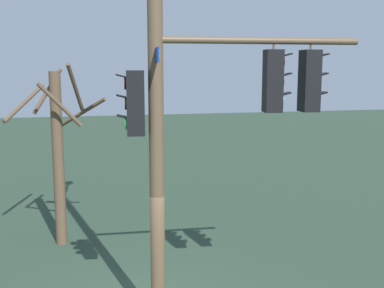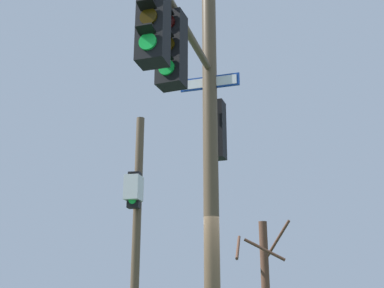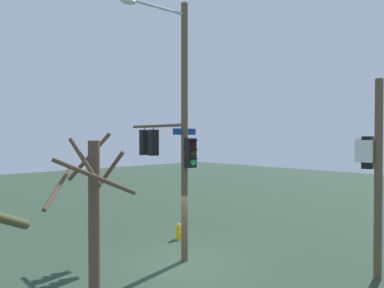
{
  "view_description": "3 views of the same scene",
  "coord_description": "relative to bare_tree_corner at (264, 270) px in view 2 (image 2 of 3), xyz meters",
  "views": [
    {
      "loc": [
        1.02,
        8.28,
        4.73
      ],
      "look_at": [
        -0.85,
        0.34,
        3.43
      ],
      "focal_mm": 44.68,
      "sensor_mm": 36.0,
      "label": 1
    },
    {
      "loc": [
        -7.75,
        -1.26,
        1.38
      ],
      "look_at": [
        -0.02,
        0.58,
        3.87
      ],
      "focal_mm": 43.04,
      "sensor_mm": 36.0,
      "label": 2
    },
    {
      "loc": [
        10.04,
        -9.27,
        4.73
      ],
      "look_at": [
        0.02,
        0.33,
        4.47
      ],
      "focal_mm": 34.41,
      "sensor_mm": 36.0,
      "label": 3
    }
  ],
  "objects": [
    {
      "name": "bare_tree_corner",
      "position": [
        0.0,
        0.0,
        0.0
      ],
      "size": [
        1.95,
        1.98,
        3.66
      ],
      "color": "brown",
      "rests_on": "ground"
    },
    {
      "name": "secondary_pole_assembly",
      "position": [
        -3.26,
        3.51,
        1.76
      ],
      "size": [
        0.83,
        0.46,
        6.66
      ],
      "rotation": [
        0.0,
        0.0,
        3.16
      ],
      "color": "brown",
      "rests_on": "ground"
    },
    {
      "name": "main_signal_pole_assembly",
      "position": [
        -9.44,
        0.0,
        3.04
      ],
      "size": [
        4.32,
        3.29,
        9.79
      ],
      "rotation": [
        0.0,
        0.0,
        3.08
      ],
      "color": "brown",
      "rests_on": "ground"
    }
  ]
}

